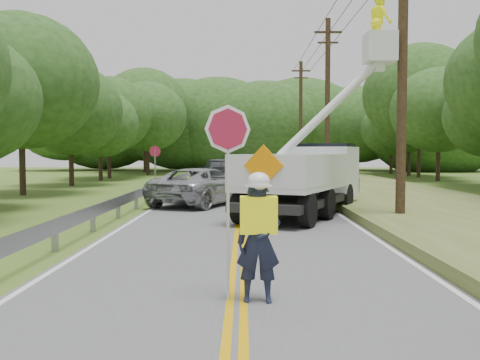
{
  "coord_description": "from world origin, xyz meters",
  "views": [
    {
      "loc": [
        0.11,
        -7.84,
        2.23
      ],
      "look_at": [
        0.0,
        6.0,
        1.5
      ],
      "focal_mm": 40.33,
      "sensor_mm": 36.0,
      "label": 1
    }
  ],
  "objects": [
    {
      "name": "treeline_horizon",
      "position": [
        1.83,
        56.15,
        5.5
      ],
      "size": [
        57.33,
        15.78,
        12.69
      ],
      "color": "#224215",
      "rests_on": "ground"
    },
    {
      "name": "guardrail",
      "position": [
        -4.02,
        14.91,
        0.55
      ],
      "size": [
        0.18,
        48.0,
        0.77
      ],
      "color": "gray",
      "rests_on": "ground"
    },
    {
      "name": "stop_sign_permanent",
      "position": [
        -4.02,
        17.08,
        1.66
      ],
      "size": [
        0.51,
        0.2,
        2.51
      ],
      "color": "gray",
      "rests_on": "ground"
    },
    {
      "name": "suv_silver",
      "position": [
        -1.63,
        14.55,
        0.79
      ],
      "size": [
        4.6,
        6.11,
        1.54
      ],
      "primitive_type": "imported",
      "rotation": [
        0.0,
        0.0,
        2.72
      ],
      "color": "#A6A8AC",
      "rests_on": "road"
    },
    {
      "name": "treeline_left",
      "position": [
        -10.53,
        31.84,
        5.58
      ],
      "size": [
        9.85,
        55.95,
        11.12
      ],
      "color": "#332319",
      "rests_on": "ground"
    },
    {
      "name": "flagger",
      "position": [
        0.3,
        -0.01,
        1.05
      ],
      "size": [
        1.11,
        0.42,
        2.89
      ],
      "color": "#191E33",
      "rests_on": "road"
    },
    {
      "name": "road",
      "position": [
        0.0,
        14.0,
        0.01
      ],
      "size": [
        7.2,
        96.0,
        0.03
      ],
      "color": "#555557",
      "rests_on": "ground"
    },
    {
      "name": "tall_grass_verge",
      "position": [
        7.1,
        14.0,
        0.15
      ],
      "size": [
        7.0,
        96.0,
        0.3
      ],
      "primitive_type": "cube",
      "color": "#4B5E22",
      "rests_on": "ground"
    },
    {
      "name": "suv_darkgrey",
      "position": [
        -1.4,
        26.56,
        0.9
      ],
      "size": [
        3.39,
        6.4,
        1.77
      ],
      "primitive_type": "imported",
      "rotation": [
        0.0,
        0.0,
        3.3
      ],
      "color": "#3E4246",
      "rests_on": "road"
    },
    {
      "name": "utility_poles",
      "position": [
        5.0,
        17.02,
        5.27
      ],
      "size": [
        1.6,
        43.3,
        10.0
      ],
      "color": "black",
      "rests_on": "ground"
    },
    {
      "name": "ground",
      "position": [
        0.0,
        0.0,
        0.0
      ],
      "size": [
        140.0,
        140.0,
        0.0
      ],
      "primitive_type": "plane",
      "color": "#446120",
      "rests_on": "ground"
    },
    {
      "name": "bucket_truck",
      "position": [
        2.63,
        11.39,
        1.59
      ],
      "size": [
        5.21,
        7.6,
        7.06
      ],
      "color": "black",
      "rests_on": "road"
    }
  ]
}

